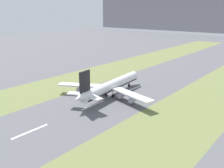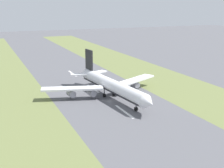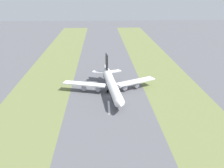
# 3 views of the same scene
# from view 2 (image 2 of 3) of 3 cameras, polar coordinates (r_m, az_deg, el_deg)

# --- Properties ---
(ground_plane) EXTENTS (800.00, 800.00, 0.00)m
(ground_plane) POSITION_cam_2_polar(r_m,az_deg,el_deg) (146.41, -0.37, -3.12)
(ground_plane) COLOR #56565B
(grass_median_west) EXTENTS (40.00, 600.00, 0.01)m
(grass_median_west) POSITION_cam_2_polar(r_m,az_deg,el_deg) (168.11, 13.95, -1.21)
(grass_median_west) COLOR olive
(grass_median_west) RESTS_ON ground
(grass_median_east) EXTENTS (40.00, 600.00, 0.01)m
(grass_median_east) POSITION_cam_2_polar(r_m,az_deg,el_deg) (136.61, -18.16, -5.20)
(grass_median_east) COLOR olive
(grass_median_east) RESTS_ON ground
(centreline_dash_near) EXTENTS (1.20, 18.00, 0.01)m
(centreline_dash_near) POSITION_cam_2_polar(r_m,az_deg,el_deg) (205.01, -7.24, 1.93)
(centreline_dash_near) COLOR silver
(centreline_dash_near) RESTS_ON ground
(centreline_dash_mid) EXTENTS (1.20, 18.00, 0.01)m
(centreline_dash_mid) POSITION_cam_2_polar(r_m,az_deg,el_deg) (167.93, -3.51, -0.81)
(centreline_dash_mid) COLOR silver
(centreline_dash_mid) RESTS_ON ground
(centreline_dash_far) EXTENTS (1.20, 18.00, 0.01)m
(centreline_dash_far) POSITION_cam_2_polar(r_m,az_deg,el_deg) (132.55, 2.29, -5.05)
(centreline_dash_far) COLOR silver
(centreline_dash_far) RESTS_ON ground
(airplane_main_jet) EXTENTS (63.80, 67.21, 20.20)m
(airplane_main_jet) POSITION_cam_2_polar(r_m,az_deg,el_deg) (150.88, -0.35, -0.20)
(airplane_main_jet) COLOR white
(airplane_main_jet) RESTS_ON ground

